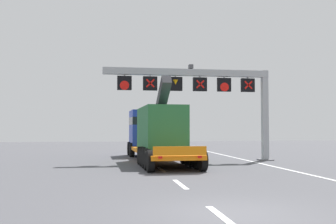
# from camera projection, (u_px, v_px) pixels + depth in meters

# --- Properties ---
(ground) EXTENTS (112.00, 112.00, 0.00)m
(ground) POSITION_uv_depth(u_px,v_px,m) (234.00, 213.00, 9.81)
(ground) COLOR #4C4C51
(lane_markings) EXTENTS (0.20, 41.88, 0.01)m
(lane_markings) POSITION_uv_depth(u_px,v_px,m) (155.00, 164.00, 23.21)
(lane_markings) COLOR silver
(lane_markings) RESTS_ON ground
(edge_line_right) EXTENTS (0.20, 63.00, 0.01)m
(edge_line_right) POSITION_uv_depth(u_px,v_px,m) (269.00, 165.00, 22.60)
(edge_line_right) COLOR silver
(edge_line_right) RESTS_ON ground
(overhead_lane_gantry) EXTENTS (11.57, 0.90, 6.51)m
(overhead_lane_gantry) POSITION_uv_depth(u_px,v_px,m) (206.00, 86.00, 25.88)
(overhead_lane_gantry) COLOR #9EA0A5
(overhead_lane_gantry) RESTS_ON ground
(heavy_haul_truck_orange) EXTENTS (3.42, 14.13, 5.30)m
(heavy_haul_truck_orange) POSITION_uv_depth(u_px,v_px,m) (155.00, 131.00, 26.60)
(heavy_haul_truck_orange) COLOR orange
(heavy_haul_truck_orange) RESTS_ON ground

